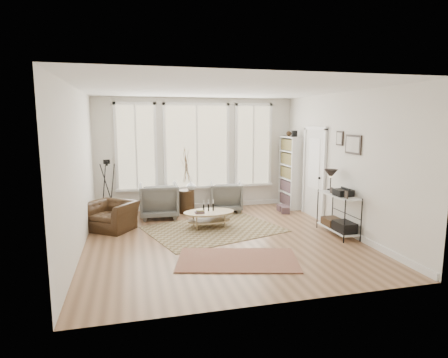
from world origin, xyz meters
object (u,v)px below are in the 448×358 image
object	(u,v)px
armchair_right	(226,196)
accent_chair	(112,216)
side_table	(186,182)
low_shelf	(338,210)
armchair_left	(159,200)
coffee_table	(209,215)
bookcase	(290,172)

from	to	relation	value
armchair_right	accent_chair	world-z (taller)	armchair_right
side_table	low_shelf	bearing A→B (deg)	-42.93
armchair_left	accent_chair	distance (m)	1.33
armchair_left	side_table	world-z (taller)	side_table
low_shelf	accent_chair	size ratio (longest dim) A/B	1.40
armchair_left	armchair_right	size ratio (longest dim) A/B	1.11
low_shelf	coffee_table	xyz separation A→B (m)	(-2.46, 1.14, -0.23)
low_shelf	side_table	size ratio (longest dim) A/B	0.80
accent_chair	armchair_left	bearing A→B (deg)	72.65
low_shelf	accent_chair	distance (m)	4.75
coffee_table	armchair_right	world-z (taller)	armchair_right
low_shelf	coffee_table	distance (m)	2.72
low_shelf	side_table	xyz separation A→B (m)	(-2.74, 2.55, 0.28)
accent_chair	side_table	bearing A→B (deg)	66.38
low_shelf	bookcase	bearing A→B (deg)	88.72
low_shelf	armchair_left	world-z (taller)	low_shelf
bookcase	armchair_left	world-z (taller)	bookcase
armchair_left	bookcase	bearing A→B (deg)	-174.80
low_shelf	accent_chair	world-z (taller)	low_shelf
coffee_table	accent_chair	world-z (taller)	accent_chair
armchair_right	accent_chair	distance (m)	2.99
armchair_right	accent_chair	xyz separation A→B (m)	(-2.80, -1.05, -0.07)
armchair_left	coffee_table	bearing A→B (deg)	132.14
coffee_table	side_table	size ratio (longest dim) A/B	0.70
armchair_right	low_shelf	bearing A→B (deg)	135.58
coffee_table	accent_chair	bearing A→B (deg)	170.22
side_table	bookcase	bearing A→B (deg)	-0.51
coffee_table	bookcase	bearing A→B (deg)	28.75
armchair_right	side_table	bearing A→B (deg)	11.12
bookcase	accent_chair	distance (m)	4.72
coffee_table	armchair_left	distance (m)	1.52
low_shelf	armchair_left	distance (m)	4.14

